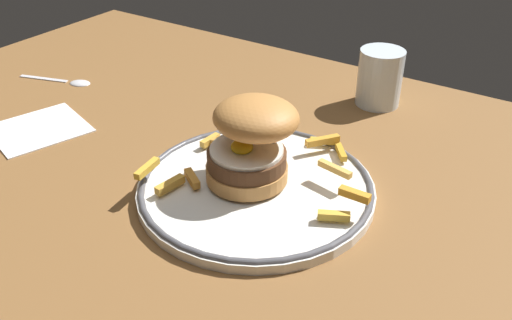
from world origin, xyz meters
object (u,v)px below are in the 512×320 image
at_px(dinner_plate, 256,187).
at_px(napkin, 39,128).
at_px(spoon, 72,81).
at_px(burger, 252,139).
at_px(water_glass, 378,81).

bearing_deg(dinner_plate, napkin, -172.94).
bearing_deg(dinner_plate, spoon, 167.84).
xyz_separation_m(dinner_plate, burger, (-0.01, 0.01, 0.06)).
relative_size(burger, spoon, 0.89).
distance_m(dinner_plate, water_glass, 0.31).
relative_size(burger, napkin, 0.95).
relative_size(dinner_plate, napkin, 2.27).
distance_m(water_glass, napkin, 0.51).
xyz_separation_m(burger, napkin, (-0.34, -0.05, -0.06)).
relative_size(dinner_plate, water_glass, 3.23).
xyz_separation_m(dinner_plate, water_glass, (0.02, 0.31, 0.03)).
height_order(dinner_plate, napkin, dinner_plate).
distance_m(dinner_plate, burger, 0.06).
bearing_deg(napkin, spoon, 123.37).
bearing_deg(spoon, water_glass, 24.76).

